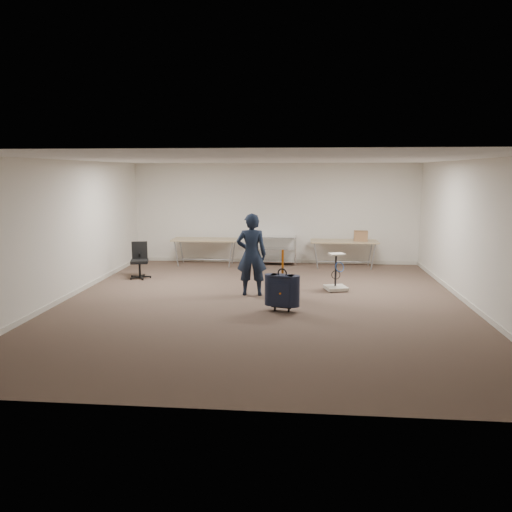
# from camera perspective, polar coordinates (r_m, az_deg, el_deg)

# --- Properties ---
(ground) EXTENTS (9.00, 9.00, 0.00)m
(ground) POSITION_cam_1_polar(r_m,az_deg,el_deg) (9.90, 0.73, -5.41)
(ground) COLOR #443329
(ground) RESTS_ON ground
(room_shell) EXTENTS (8.00, 9.00, 9.00)m
(room_shell) POSITION_cam_1_polar(r_m,az_deg,el_deg) (11.22, 1.29, -3.34)
(room_shell) COLOR silver
(room_shell) RESTS_ON ground
(folding_table_left) EXTENTS (1.80, 0.75, 0.73)m
(folding_table_left) POSITION_cam_1_polar(r_m,az_deg,el_deg) (13.87, -5.83, 1.74)
(folding_table_left) COLOR tan
(folding_table_left) RESTS_ON ground
(folding_table_right) EXTENTS (1.80, 0.75, 0.73)m
(folding_table_right) POSITION_cam_1_polar(r_m,az_deg,el_deg) (13.66, 10.02, 1.52)
(folding_table_right) COLOR tan
(folding_table_right) RESTS_ON ground
(wire_shelf) EXTENTS (1.22, 0.47, 0.80)m
(wire_shelf) POSITION_cam_1_polar(r_m,az_deg,el_deg) (13.91, 2.09, 0.82)
(wire_shelf) COLOR silver
(wire_shelf) RESTS_ON ground
(person) EXTENTS (0.66, 0.46, 1.73)m
(person) POSITION_cam_1_polar(r_m,az_deg,el_deg) (10.38, -0.52, 0.17)
(person) COLOR black
(person) RESTS_ON ground
(suitcase) EXTENTS (0.47, 0.33, 1.16)m
(suitcase) POSITION_cam_1_polar(r_m,az_deg,el_deg) (9.25, 3.00, -3.97)
(suitcase) COLOR black
(suitcase) RESTS_ON ground
(office_chair) EXTENTS (0.53, 0.53, 0.88)m
(office_chair) POSITION_cam_1_polar(r_m,az_deg,el_deg) (12.47, -13.14, -1.27)
(office_chair) COLOR black
(office_chair) RESTS_ON ground
(equipment_cart) EXTENTS (0.55, 0.55, 0.82)m
(equipment_cart) POSITION_cam_1_polar(r_m,az_deg,el_deg) (11.04, 9.15, -2.81)
(equipment_cart) COLOR beige
(equipment_cart) RESTS_ON ground
(cardboard_box) EXTENTS (0.38, 0.29, 0.27)m
(cardboard_box) POSITION_cam_1_polar(r_m,az_deg,el_deg) (13.68, 11.89, 2.27)
(cardboard_box) COLOR #946145
(cardboard_box) RESTS_ON folding_table_right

